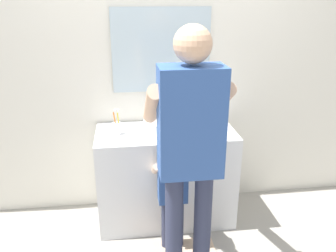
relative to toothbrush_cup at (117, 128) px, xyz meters
name	(u,v)px	position (x,y,z in m)	size (l,w,h in m)	color
ground_plane	(170,237)	(0.39, -0.29, -0.87)	(14.00, 14.00, 0.00)	#9E998E
back_wall	(161,58)	(0.39, 0.33, 0.48)	(4.40, 0.10, 2.70)	silver
vanity_cabinet	(166,175)	(0.39, 0.01, -0.46)	(1.13, 0.54, 0.82)	white
sink_basin	(166,125)	(0.39, -0.01, 0.00)	(0.36, 0.36, 0.11)	silver
faucet	(163,114)	(0.39, 0.21, 0.03)	(0.18, 0.14, 0.18)	#B7BABF
toothbrush_cup	(117,128)	(0.00, 0.00, 0.00)	(0.07, 0.07, 0.21)	silver
child_toddler	(173,185)	(0.39, -0.39, -0.32)	(0.28, 0.28, 0.92)	#2D334C
adult_parent	(190,137)	(0.46, -0.64, 0.15)	(0.53, 0.56, 1.71)	#2D334C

